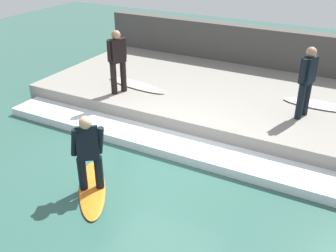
{
  "coord_description": "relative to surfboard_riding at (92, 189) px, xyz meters",
  "views": [
    {
      "loc": [
        -5.74,
        -3.35,
        4.33
      ],
      "look_at": [
        0.48,
        0.0,
        0.7
      ],
      "focal_mm": 42.0,
      "sensor_mm": 36.0,
      "label": 1
    }
  ],
  "objects": [
    {
      "name": "surfboard_waiting_near",
      "position": [
        3.76,
        1.43,
        0.48
      ],
      "size": [
        0.74,
        1.97,
        0.06
      ],
      "color": "beige",
      "rests_on": "concrete_ledge"
    },
    {
      "name": "concrete_ledge",
      "position": [
        4.65,
        -0.65,
        0.21
      ],
      "size": [
        4.4,
        9.32,
        0.48
      ],
      "primitive_type": "cube",
      "color": "gray",
      "rests_on": "ground_plane"
    },
    {
      "name": "surfboard_riding",
      "position": [
        0.0,
        0.0,
        0.0
      ],
      "size": [
        1.71,
        1.48,
        0.06
      ],
      "color": "orange",
      "rests_on": "ground_plane"
    },
    {
      "name": "wave_foam_crest",
      "position": [
        2.01,
        -0.65,
        0.06
      ],
      "size": [
        0.87,
        8.86,
        0.19
      ],
      "primitive_type": "cube",
      "color": "silver",
      "rests_on": "ground_plane"
    },
    {
      "name": "surfer_waiting_near",
      "position": [
        3.19,
        1.57,
        1.35
      ],
      "size": [
        0.51,
        0.37,
        1.6
      ],
      "color": "black",
      "rests_on": "concrete_ledge"
    },
    {
      "name": "surfboard_waiting_far",
      "position": [
        4.72,
        -3.08,
        0.48
      ],
      "size": [
        0.52,
        1.61,
        0.06
      ],
      "color": "silver",
      "rests_on": "concrete_ledge"
    },
    {
      "name": "surfer_riding",
      "position": [
        -0.0,
        0.0,
        0.83
      ],
      "size": [
        0.56,
        0.55,
        1.44
      ],
      "color": "black",
      "rests_on": "surfboard_riding"
    },
    {
      "name": "surfer_waiting_far",
      "position": [
        3.94,
        -2.85,
        1.35
      ],
      "size": [
        0.52,
        0.32,
        1.59
      ],
      "color": "black",
      "rests_on": "concrete_ledge"
    },
    {
      "name": "back_wall",
      "position": [
        7.1,
        -0.65,
        0.78
      ],
      "size": [
        0.5,
        9.79,
        1.62
      ],
      "primitive_type": "cube",
      "color": "#474442",
      "rests_on": "ground_plane"
    },
    {
      "name": "ground_plane",
      "position": [
        1.24,
        -0.65,
        -0.03
      ],
      "size": [
        28.0,
        28.0,
        0.0
      ],
      "primitive_type": "plane",
      "color": "#2D564C"
    }
  ]
}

